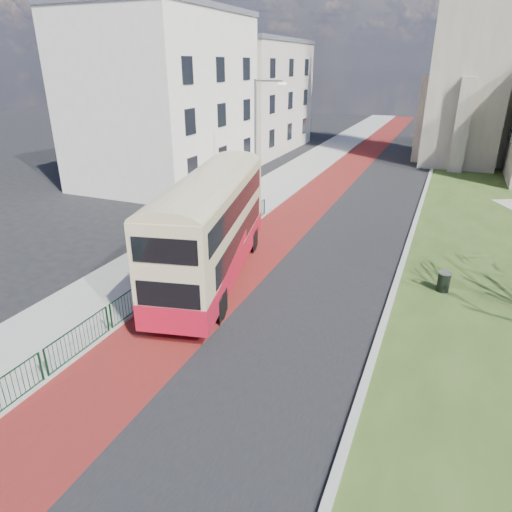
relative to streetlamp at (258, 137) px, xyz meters
The scene contains 12 objects.
ground 19.08m from the streetlamp, 76.42° to the right, with size 160.00×160.00×0.00m, color black.
road_carriageway 7.70m from the streetlamp, 18.88° to the left, with size 9.00×120.00×0.01m, color black.
bus_lane 5.91m from the streetlamp, 32.43° to the left, with size 3.40×120.00×0.01m, color #591414.
pavement_west 5.00m from the streetlamp, 108.07° to the left, with size 4.00×120.00×0.12m, color gray.
kerb_west 5.13m from the streetlamp, 56.03° to the left, with size 0.25×120.00×0.13m, color #999993.
kerb_east 12.07m from the streetlamp, 20.95° to the left, with size 0.25×80.00×0.13m, color #999993.
pedestrian_railing 14.64m from the streetlamp, 84.30° to the right, with size 0.07×24.00×1.12m.
street_block_near 10.62m from the streetlamp, 157.49° to the left, with size 10.30×14.30×13.00m.
street_block_far 22.24m from the streetlamp, 115.76° to the left, with size 10.30×16.30×11.50m.
streetlamp is the anchor object (origin of this frame).
bus 12.13m from the streetlamp, 76.85° to the right, with size 4.99×11.34×4.62m.
litter_bin 15.82m from the streetlamp, 36.10° to the right, with size 0.68×0.68×0.89m.
Camera 1 is at (7.43, -10.11, 9.02)m, focal length 32.00 mm.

